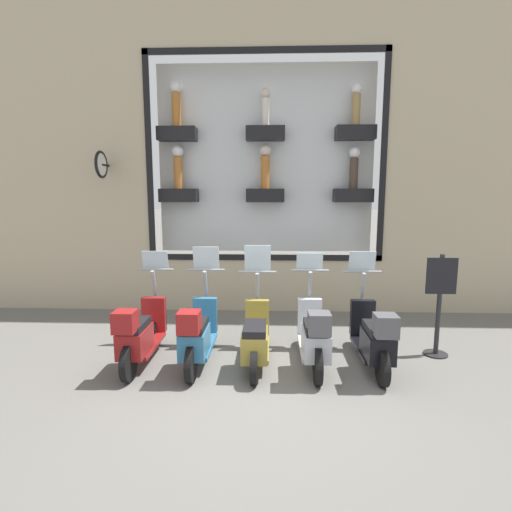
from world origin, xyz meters
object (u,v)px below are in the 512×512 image
at_px(scooter_teal_3, 197,335).
at_px(scooter_red_4, 140,334).
at_px(scooter_olive_2, 256,338).
at_px(shop_sign_post, 439,302).
at_px(scooter_silver_1, 314,336).
at_px(scooter_black_0, 374,338).

bearing_deg(scooter_teal_3, scooter_red_4, 90.18).
height_order(scooter_olive_2, shop_sign_post, scooter_olive_2).
bearing_deg(scooter_silver_1, scooter_teal_3, 89.94).
relative_size(scooter_teal_3, shop_sign_post, 1.14).
relative_size(scooter_black_0, scooter_red_4, 1.00).
height_order(scooter_silver_1, scooter_olive_2, scooter_olive_2).
height_order(scooter_teal_3, scooter_red_4, scooter_teal_3).
xyz_separation_m(scooter_black_0, scooter_red_4, (0.00, 3.33, 0.01)).
distance_m(scooter_black_0, scooter_red_4, 3.33).
distance_m(scooter_black_0, scooter_teal_3, 2.49).
bearing_deg(scooter_teal_3, scooter_black_0, -90.13).
relative_size(scooter_olive_2, scooter_red_4, 0.99).
relative_size(scooter_silver_1, shop_sign_post, 1.14).
height_order(scooter_silver_1, scooter_red_4, scooter_red_4).
relative_size(scooter_black_0, scooter_olive_2, 1.00).
bearing_deg(scooter_black_0, scooter_teal_3, 89.87).
relative_size(scooter_silver_1, scooter_red_4, 1.00).
xyz_separation_m(scooter_black_0, scooter_olive_2, (0.06, 1.66, -0.05)).
xyz_separation_m(scooter_olive_2, scooter_teal_3, (-0.06, 0.83, 0.06)).
xyz_separation_m(scooter_silver_1, scooter_teal_3, (0.00, 1.66, 0.00)).
distance_m(scooter_teal_3, scooter_red_4, 0.83).
xyz_separation_m(scooter_silver_1, scooter_olive_2, (0.06, 0.83, -0.05)).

